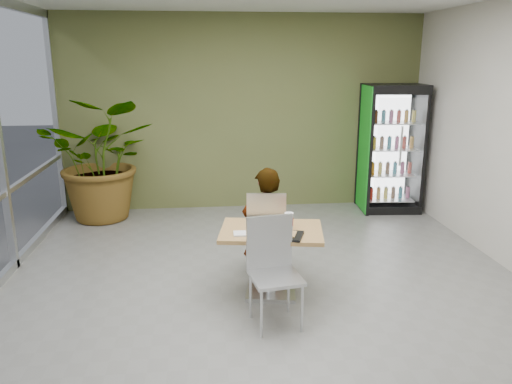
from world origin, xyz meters
TOP-DOWN VIEW (x-y plane):
  - ground at (0.00, 0.00)m, footprint 7.00×7.00m
  - room_envelope at (0.00, 0.00)m, footprint 6.00×7.00m
  - dining_table at (0.04, 0.12)m, footprint 1.17×0.91m
  - chair_far at (0.05, 0.69)m, footprint 0.50×0.50m
  - chair_near at (-0.02, -0.41)m, footprint 0.53×0.53m
  - seated_woman at (0.06, 0.75)m, footprint 0.62×0.44m
  - pizza_plate at (0.06, 0.23)m, footprint 0.27×0.21m
  - soda_cup at (0.22, 0.13)m, footprint 0.10×0.10m
  - napkin_stack at (-0.30, -0.01)m, footprint 0.15×0.15m
  - cafeteria_tray at (0.12, -0.10)m, footprint 0.48×0.41m
  - beverage_fridge at (2.44, 3.07)m, footprint 1.01×0.80m
  - potted_plant at (-2.21, 3.05)m, footprint 1.95×1.75m

SIDE VIEW (x-z plane):
  - ground at x=0.00m, z-range 0.00..0.00m
  - seated_woman at x=0.06m, z-range -0.30..1.28m
  - dining_table at x=0.04m, z-range 0.16..0.91m
  - chair_far at x=0.05m, z-range 0.09..1.10m
  - chair_near at x=-0.02m, z-range 0.09..1.13m
  - napkin_stack at x=-0.30m, z-range 0.75..0.77m
  - cafeteria_tray at x=0.12m, z-range 0.75..0.77m
  - pizza_plate at x=0.06m, z-range 0.75..0.78m
  - soda_cup at x=0.22m, z-range 0.75..0.92m
  - potted_plant at x=-2.21m, z-range 0.00..1.93m
  - beverage_fridge at x=2.44m, z-range 0.00..2.09m
  - room_envelope at x=0.00m, z-range 0.00..3.20m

